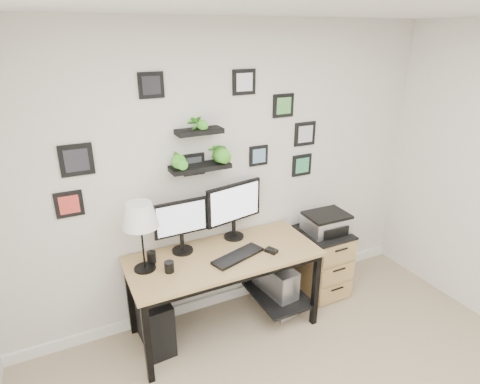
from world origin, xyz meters
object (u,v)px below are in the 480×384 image
monitor_right (234,206)px  desk (226,264)px  mug (169,267)px  printer (326,223)px  monitor_left (181,223)px  pc_tower_grey (275,287)px  file_cabinet (322,261)px  pc_tower_black (154,320)px  table_lamp (140,217)px

monitor_right → desk: bearing=-131.2°
mug → printer: 1.62m
monitor_left → printer: size_ratio=1.13×
monitor_right → mug: (-0.69, -0.28, -0.27)m
monitor_left → pc_tower_grey: (0.84, -0.15, -0.79)m
desk → file_cabinet: desk is taller
mug → pc_tower_black: mug is taller
pc_tower_black → file_cabinet: file_cabinet is taller
pc_tower_grey → pc_tower_black: bearing=178.3°
monitor_left → table_lamp: table_lamp is taller
desk → mug: bearing=-170.9°
pc_tower_black → file_cabinet: (1.73, 0.01, 0.10)m
monitor_right → pc_tower_grey: bearing=-29.0°
monitor_left → file_cabinet: 1.57m
mug → pc_tower_grey: (1.03, 0.09, -0.56)m
pc_tower_grey → file_cabinet: bearing=4.7°
monitor_left → printer: monitor_left is taller
table_lamp → file_cabinet: table_lamp is taller
table_lamp → mug: bearing=-36.8°
desk → printer: printer is taller
monitor_right → mug: monitor_right is taller
monitor_right → table_lamp: table_lamp is taller
printer → pc_tower_grey: bearing=-175.3°
desk → file_cabinet: size_ratio=2.39×
desk → monitor_right: size_ratio=2.89×
monitor_left → file_cabinet: (1.41, -0.10, -0.69)m
mug → printer: size_ratio=0.21×
printer → monitor_left: bearing=175.9°
pc_tower_black → desk: bearing=-7.5°
file_cabinet → printer: 0.43m
table_lamp → mug: 0.46m
pc_tower_black → file_cabinet: size_ratio=0.70×
printer → monitor_right: bearing=171.5°
monitor_left → monitor_right: (0.50, 0.04, 0.04)m
desk → mug: 0.55m
monitor_left → desk: bearing=-26.4°
monitor_left → file_cabinet: bearing=-4.2°
monitor_right → printer: bearing=-8.5°
monitor_left → table_lamp: bearing=-160.6°
desk → monitor_left: size_ratio=3.43×
monitor_right → printer: size_ratio=1.34×
monitor_left → file_cabinet: size_ratio=0.70×
pc_tower_black → table_lamp: bearing=-170.5°
pc_tower_black → printer: printer is taller
table_lamp → file_cabinet: size_ratio=0.84×
monitor_right → table_lamp: (-0.85, -0.16, 0.14)m
file_cabinet → desk: bearing=-176.9°
desk → pc_tower_black: bearing=175.9°
pc_tower_grey → file_cabinet: file_cabinet is taller
monitor_left → monitor_right: bearing=4.1°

